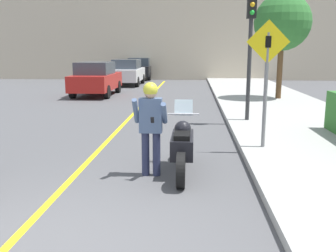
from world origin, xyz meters
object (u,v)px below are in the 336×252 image
object	(u,v)px
parked_car_white	(127,72)
motorcycle	(182,146)
person_biker	(151,119)
crossing_sign	(267,72)
parked_car_red	(96,79)
parked_car_black	(140,68)
traffic_light	(251,32)
street_tree	(282,23)

from	to	relation	value
parked_car_white	motorcycle	bearing A→B (deg)	-76.89
person_biker	crossing_sign	xyz separation A→B (m)	(2.30, 1.66, 0.75)
parked_car_white	parked_car_red	bearing A→B (deg)	-95.49
motorcycle	person_biker	xyz separation A→B (m)	(-0.56, -0.23, 0.54)
parked_car_black	motorcycle	bearing A→B (deg)	-80.14
traffic_light	parked_car_red	distance (m)	9.92
parked_car_red	traffic_light	bearing A→B (deg)	-47.75
crossing_sign	street_tree	distance (m)	9.19
street_tree	person_biker	bearing A→B (deg)	-113.54
person_biker	traffic_light	size ratio (longest dim) A/B	0.45
street_tree	parked_car_black	distance (m)	15.32
crossing_sign	person_biker	bearing A→B (deg)	-144.22
person_biker	motorcycle	bearing A→B (deg)	22.07
motorcycle	crossing_sign	size ratio (longest dim) A/B	0.81
person_biker	crossing_sign	world-z (taller)	crossing_sign
motorcycle	street_tree	world-z (taller)	street_tree
traffic_light	street_tree	size ratio (longest dim) A/B	0.84
person_biker	traffic_light	distance (m)	5.77
motorcycle	parked_car_red	world-z (taller)	parked_car_red
motorcycle	parked_car_red	size ratio (longest dim) A/B	0.53
crossing_sign	parked_car_white	size ratio (longest dim) A/B	0.65
motorcycle	traffic_light	distance (m)	5.56
crossing_sign	traffic_light	size ratio (longest dim) A/B	0.72
motorcycle	parked_car_white	bearing A→B (deg)	103.11
motorcycle	traffic_light	xyz separation A→B (m)	(1.85, 4.73, 2.26)
crossing_sign	parked_car_black	distance (m)	22.36
street_tree	parked_car_red	size ratio (longest dim) A/B	1.07
motorcycle	parked_car_white	size ratio (longest dim) A/B	0.53
person_biker	parked_car_red	world-z (taller)	person_biker
traffic_light	street_tree	xyz separation A→B (m)	(2.13, 5.47, 0.65)
traffic_light	crossing_sign	bearing A→B (deg)	-91.96
street_tree	crossing_sign	bearing A→B (deg)	-104.34
motorcycle	parked_car_black	world-z (taller)	parked_car_black
person_biker	parked_car_black	distance (m)	23.50
street_tree	parked_car_red	world-z (taller)	street_tree
traffic_light	street_tree	bearing A→B (deg)	68.73
crossing_sign	traffic_light	world-z (taller)	traffic_light
person_biker	crossing_sign	size ratio (longest dim) A/B	0.62
motorcycle	person_biker	bearing A→B (deg)	-157.93
person_biker	parked_car_white	distance (m)	18.35
crossing_sign	motorcycle	bearing A→B (deg)	-140.57
person_biker	parked_car_red	xyz separation A→B (m)	(-4.14, 12.16, -0.18)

